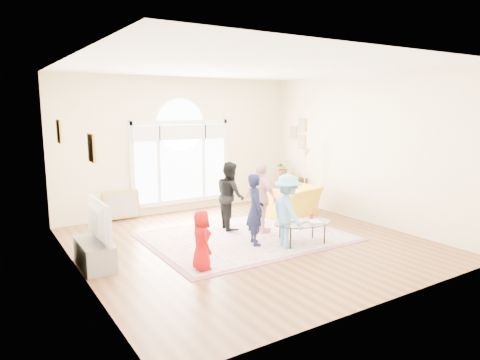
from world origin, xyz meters
TOP-DOWN VIEW (x-y plane):
  - ground at (0.00, 0.00)m, footprint 6.00×6.00m
  - room_shell at (0.01, 2.83)m, footprint 6.00×6.00m
  - area_rug at (0.17, 0.31)m, footprint 3.60×2.60m
  - rug_border at (0.17, 0.31)m, footprint 3.80×2.80m
  - tv_console at (-2.75, 0.30)m, footprint 0.45×1.00m
  - television at (-2.74, 0.30)m, footprint 0.17×1.13m
  - coffee_table at (0.78, -0.58)m, footprint 1.22×0.89m
  - armchair at (1.84, 1.01)m, footprint 1.30×1.20m
  - side_cabinet at (2.78, 2.05)m, footprint 0.40×0.50m
  - floor_lamp at (2.59, 1.46)m, footprint 0.26×0.26m
  - plant_pedestal at (2.70, 2.46)m, footprint 0.20×0.20m
  - potted_plant at (2.70, 2.46)m, footprint 0.41×0.36m
  - leaning_picture at (-1.51, 2.90)m, footprint 0.80×0.14m
  - child_red at (-1.38, -0.74)m, footprint 0.34×0.49m
  - child_navy at (0.01, -0.17)m, footprint 0.44×0.55m
  - child_black at (0.16, 0.96)m, footprint 0.67×0.78m
  - child_pink at (0.55, 0.40)m, footprint 0.45×0.86m
  - child_blue at (0.41, -0.60)m, footprint 0.63×0.93m

SIDE VIEW (x-z plane):
  - ground at x=0.00m, z-range 0.00..0.00m
  - leaning_picture at x=-1.51m, z-range -0.31..0.31m
  - rug_border at x=0.17m, z-range 0.00..0.01m
  - area_rug at x=0.17m, z-range 0.00..0.02m
  - tv_console at x=-2.75m, z-range 0.00..0.42m
  - side_cabinet at x=2.78m, z-range 0.00..0.70m
  - plant_pedestal at x=2.70m, z-range 0.00..0.70m
  - armchair at x=1.84m, z-range 0.00..0.72m
  - coffee_table at x=0.78m, z-range 0.13..0.67m
  - child_red at x=-1.38m, z-range 0.02..0.96m
  - child_navy at x=0.01m, z-range 0.02..1.33m
  - child_blue at x=0.41m, z-range 0.02..1.34m
  - child_black at x=0.16m, z-range 0.02..1.41m
  - child_pink at x=0.55m, z-range 0.02..1.41m
  - television at x=-2.74m, z-range 0.42..1.07m
  - potted_plant at x=2.70m, z-range 0.70..1.12m
  - floor_lamp at x=2.59m, z-range 0.53..2.04m
  - room_shell at x=0.01m, z-range -1.43..4.57m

